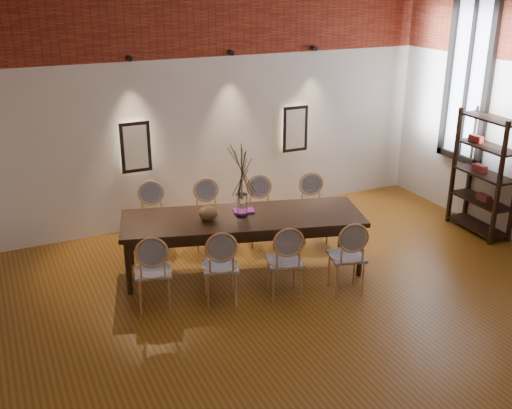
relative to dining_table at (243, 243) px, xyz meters
name	(u,v)px	position (x,y,z in m)	size (l,w,h in m)	color
floor	(336,323)	(0.42, -1.60, -0.39)	(7.00, 7.00, 0.02)	brown
wall_back	(216,90)	(0.42, 1.95, 1.62)	(7.00, 0.10, 4.00)	silver
brick_band_back	(215,2)	(0.42, 1.88, 2.88)	(7.00, 0.02, 1.50)	maroon
niche_left	(135,147)	(-0.88, 1.85, 0.93)	(0.36, 0.06, 0.66)	#FFEAC6
niche_right	(294,129)	(1.72, 1.85, 0.93)	(0.36, 0.06, 0.66)	#FFEAC6
spot_fixture_left	(129,58)	(-0.88, 1.82, 2.17)	(0.08, 0.08, 0.10)	black
spot_fixture_mid	(231,53)	(0.62, 1.82, 2.17)	(0.08, 0.08, 0.10)	black
spot_fixture_right	(314,48)	(2.02, 1.82, 2.17)	(0.08, 0.08, 0.10)	black
window_glass	(469,79)	(3.88, 0.40, 1.77)	(0.02, 0.78, 2.38)	silver
window_frame	(468,80)	(3.86, 0.40, 1.77)	(0.08, 0.90, 2.50)	black
window_mullion	(468,80)	(3.86, 0.40, 1.77)	(0.06, 0.06, 2.40)	black
dining_table	(243,243)	(0.00, 0.00, 0.00)	(3.05, 0.98, 0.75)	#321D12
chair_near_a	(153,271)	(-1.31, -0.44, 0.09)	(0.44, 0.44, 0.94)	tan
chair_near_b	(220,266)	(-0.57, -0.64, 0.09)	(0.44, 0.44, 0.94)	tan
chair_near_c	(284,261)	(0.16, -0.84, 0.09)	(0.44, 0.44, 0.94)	tan
chair_near_d	(347,256)	(0.90, -1.05, 0.09)	(0.44, 0.44, 0.94)	tan
chair_far_a	(153,220)	(-0.90, 1.05, 0.09)	(0.44, 0.44, 0.94)	tan
chair_far_b	(208,216)	(-0.16, 0.84, 0.09)	(0.44, 0.44, 0.94)	tan
chair_far_c	(262,213)	(0.57, 0.64, 0.09)	(0.44, 0.44, 0.94)	tan
chair_far_d	(314,210)	(1.31, 0.44, 0.09)	(0.44, 0.44, 0.94)	tan
vase	(242,205)	(-0.01, 0.00, 0.53)	(0.14, 0.14, 0.30)	silver
dried_branches	(242,171)	(-0.01, 0.00, 0.98)	(0.50, 0.50, 0.70)	#4B4129
bowl	(208,213)	(-0.44, 0.07, 0.46)	(0.24, 0.24, 0.18)	brown
book	(244,211)	(0.07, 0.12, 0.39)	(0.26, 0.18, 0.03)	#941F87
shelving_rack	(484,174)	(3.70, -0.32, 0.53)	(0.38, 1.00, 1.80)	black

